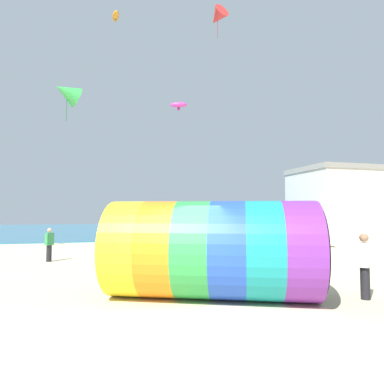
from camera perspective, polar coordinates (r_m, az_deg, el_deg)
name	(u,v)px	position (r m, az deg, el deg)	size (l,w,h in m)	color
ground_plane	(181,319)	(7.95, -1.91, -20.38)	(120.00, 120.00, 0.00)	beige
sea	(112,229)	(47.72, -13.26, -6.03)	(120.00, 40.00, 0.10)	teal
giant_inflatable_tube	(212,249)	(9.45, 3.41, -9.51)	(6.13, 4.61, 2.63)	yellow
kite_handler	(365,265)	(10.46, 26.83, -10.85)	(0.41, 0.41, 1.75)	black
kite_red_delta	(217,17)	(28.76, 4.27, 27.12)	(1.66, 1.90, 2.42)	red
kite_orange_parafoil	(116,16)	(28.36, -12.61, 26.69)	(0.64, 1.34, 0.71)	orange
kite_magenta_parafoil	(179,105)	(22.62, -2.25, 14.32)	(1.18, 0.82, 0.61)	#D1339E
kite_green_delta	(67,92)	(19.82, -20.14, 15.34)	(1.79, 1.62, 2.29)	green
bystander_mid_beach	(163,237)	(20.27, -4.81, -7.44)	(0.39, 0.27, 1.73)	#383D56
bystander_far_left	(49,245)	(17.66, -22.70, -8.10)	(0.41, 0.40, 1.57)	black
promenade_building	(350,202)	(38.54, 24.79, -1.45)	(10.87, 7.09, 6.82)	beige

